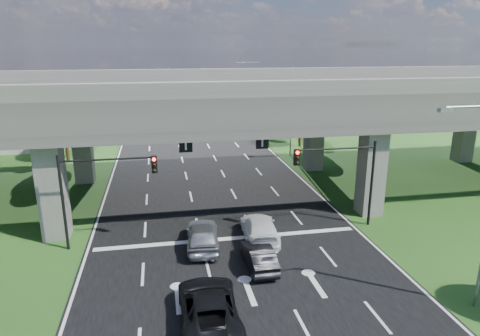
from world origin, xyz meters
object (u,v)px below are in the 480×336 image
object	(u,v)px
signal_right	(343,169)
car_silver	(203,234)
streetlight_far	(288,104)
car_white	(260,229)
car_dark	(259,256)
car_trailing	(209,307)
streetlight_beyond	(256,90)
signal_left	(99,183)

from	to	relation	value
signal_right	car_silver	bearing A→B (deg)	-172.44
streetlight_far	car_white	size ratio (longest dim) A/B	1.89
car_dark	car_trailing	bearing A→B (deg)	52.52
streetlight_beyond	car_silver	world-z (taller)	streetlight_beyond
signal_left	car_white	bearing A→B (deg)	-5.53
car_trailing	streetlight_far	bearing A→B (deg)	-111.75
streetlight_beyond	car_white	world-z (taller)	streetlight_beyond
car_dark	car_trailing	xyz separation A→B (m)	(-3.38, -4.49, 0.13)
car_silver	car_dark	size ratio (longest dim) A/B	1.21
car_silver	car_trailing	size ratio (longest dim) A/B	0.86
streetlight_beyond	car_dark	bearing A→B (deg)	-102.60
signal_left	signal_right	bearing A→B (deg)	0.00
signal_left	car_dark	xyz separation A→B (m)	(8.89, -4.37, -3.49)
car_silver	car_dark	bearing A→B (deg)	137.09
signal_left	streetlight_beyond	distance (m)	40.30
car_silver	car_trailing	xyz separation A→B (m)	(-0.52, -7.59, -0.04)
signal_left	car_trailing	xyz separation A→B (m)	(5.51, -8.86, -3.37)
signal_right	streetlight_beyond	distance (m)	36.17
streetlight_far	car_trailing	world-z (taller)	streetlight_far
signal_right	car_trailing	xyz separation A→B (m)	(-10.14, -8.86, -3.37)
streetlight_far	car_white	bearing A→B (deg)	-111.30
signal_right	car_silver	world-z (taller)	signal_right
signal_left	car_trailing	size ratio (longest dim) A/B	1.05
car_silver	streetlight_far	bearing A→B (deg)	-114.85
signal_right	signal_left	size ratio (longest dim) A/B	1.00
car_silver	car_dark	world-z (taller)	car_silver
car_silver	signal_left	bearing A→B (deg)	-7.67
signal_right	car_trailing	world-z (taller)	signal_right
car_white	streetlight_beyond	bearing A→B (deg)	-96.75
car_silver	car_trailing	bearing A→B (deg)	90.39
car_dark	streetlight_far	bearing A→B (deg)	-110.83
car_dark	car_trailing	size ratio (longest dim) A/B	0.71
car_white	car_trailing	bearing A→B (deg)	67.64
car_silver	car_trailing	distance (m)	7.60
signal_right	streetlight_far	xyz separation A→B (m)	(2.27, 20.06, 1.66)
streetlight_far	car_dark	world-z (taller)	streetlight_far
car_silver	signal_right	bearing A→B (deg)	-168.15
signal_left	car_dark	world-z (taller)	signal_left
signal_left	streetlight_beyond	world-z (taller)	streetlight_beyond
streetlight_far	streetlight_beyond	distance (m)	16.00
signal_left	streetlight_beyond	size ratio (longest dim) A/B	0.60
signal_right	car_dark	world-z (taller)	signal_right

